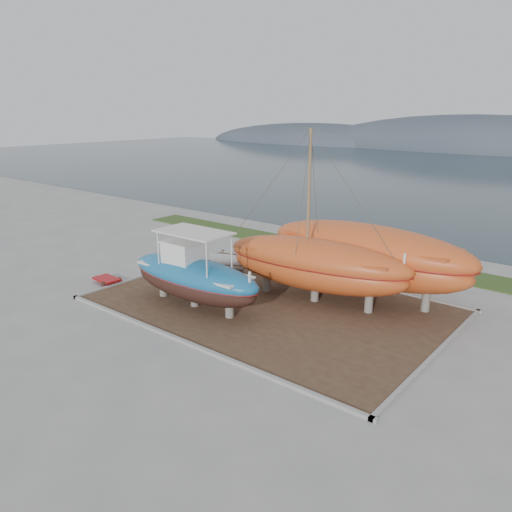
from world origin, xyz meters
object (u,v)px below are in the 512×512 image
Objects in this scene: white_dinghy at (224,264)px; orange_sailboat at (317,219)px; blue_caique at (194,269)px; red_trailer at (107,281)px; orange_bare_hull at (367,262)px.

orange_sailboat reaches higher than white_dinghy.
blue_caique is 0.81× the size of orange_sailboat.
orange_sailboat is (7.24, -0.44, 4.05)m from white_dinghy.
blue_caique is at bearing 8.64° from red_trailer.
white_dinghy is 1.58× the size of red_trailer.
white_dinghy is 7.30m from red_trailer.
orange_bare_hull is at bearing 33.03° from red_trailer.
orange_sailboat reaches higher than red_trailer.
red_trailer is (-4.25, -5.92, -0.47)m from white_dinghy.
orange_bare_hull is (1.77, 2.46, -2.63)m from orange_sailboat.
orange_sailboat reaches higher than blue_caique.
white_dinghy is 9.34m from orange_bare_hull.
white_dinghy is 8.31m from orange_sailboat.
white_dinghy is at bearing 115.98° from blue_caique.
orange_sailboat is at bearing -24.19° from white_dinghy.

